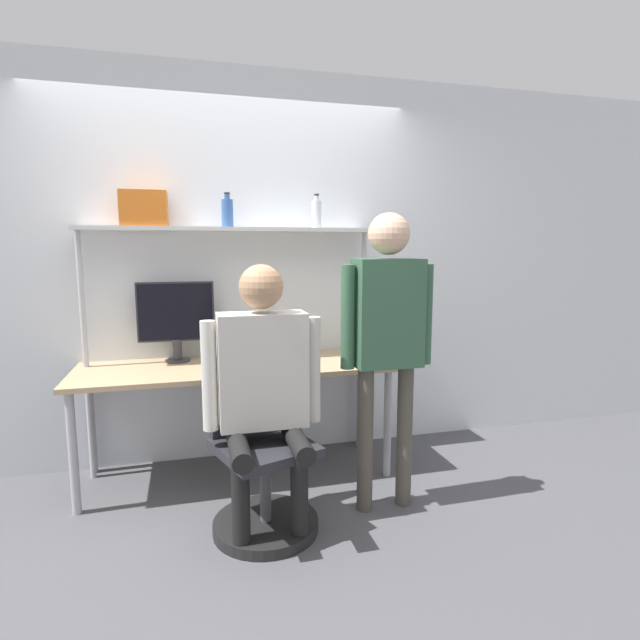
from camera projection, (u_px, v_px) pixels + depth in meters
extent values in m
plane|color=#4C4C51|center=(245.00, 499.00, 2.99)|extent=(12.00, 12.00, 0.00)
cube|color=silver|center=(230.00, 269.00, 3.49)|extent=(8.00, 0.06, 2.70)
cube|color=tan|center=(237.00, 367.00, 3.23)|extent=(2.00, 0.67, 0.03)
cylinder|color=#A5A5AA|center=(73.00, 454.00, 2.78)|extent=(0.05, 0.05, 0.71)
cylinder|color=#A5A5AA|center=(387.00, 423.00, 3.26)|extent=(0.05, 0.05, 0.71)
cylinder|color=#A5A5AA|center=(91.00, 421.00, 3.30)|extent=(0.05, 0.05, 0.71)
cylinder|color=#A5A5AA|center=(360.00, 399.00, 3.78)|extent=(0.05, 0.05, 0.71)
cube|color=silver|center=(231.00, 230.00, 3.28)|extent=(1.90, 0.27, 0.02)
cylinder|color=#B2B2B7|center=(86.00, 356.00, 3.16)|extent=(0.04, 0.04, 1.63)
cylinder|color=#B2B2B7|center=(363.00, 342.00, 3.64)|extent=(0.04, 0.04, 1.63)
cylinder|color=#333338|center=(178.00, 360.00, 3.33)|extent=(0.17, 0.17, 0.01)
cylinder|color=#333338|center=(177.00, 349.00, 3.32)|extent=(0.06, 0.06, 0.14)
cube|color=#333338|center=(176.00, 312.00, 3.29)|extent=(0.50, 0.01, 0.39)
cube|color=black|center=(176.00, 312.00, 3.28)|extent=(0.47, 0.02, 0.37)
cube|color=#BCBCC1|center=(238.00, 368.00, 3.13)|extent=(0.29, 0.23, 0.01)
cube|color=black|center=(238.00, 367.00, 3.11)|extent=(0.25, 0.13, 0.00)
cube|color=#BCBCC1|center=(236.00, 346.00, 3.21)|extent=(0.29, 0.04, 0.23)
cube|color=black|center=(236.00, 346.00, 3.20)|extent=(0.25, 0.03, 0.20)
cube|color=black|center=(280.00, 365.00, 3.19)|extent=(0.07, 0.15, 0.01)
cube|color=black|center=(280.00, 364.00, 3.19)|extent=(0.06, 0.13, 0.00)
cylinder|color=black|center=(266.00, 525.00, 2.66)|extent=(0.56, 0.56, 0.06)
cylinder|color=#4C4C51|center=(265.00, 486.00, 2.63)|extent=(0.06, 0.06, 0.38)
cube|color=#26262B|center=(265.00, 448.00, 2.60)|extent=(0.58, 0.58, 0.05)
cube|color=#26262B|center=(246.00, 392.00, 2.73)|extent=(0.40, 0.17, 0.45)
cylinder|color=black|center=(241.00, 507.00, 2.43)|extent=(0.09, 0.09, 0.49)
cylinder|color=black|center=(299.00, 499.00, 2.50)|extent=(0.09, 0.09, 0.49)
cylinder|color=black|center=(239.00, 448.00, 2.42)|extent=(0.10, 0.38, 0.10)
cylinder|color=black|center=(298.00, 442.00, 2.49)|extent=(0.10, 0.38, 0.10)
cube|color=beige|center=(263.00, 370.00, 2.57)|extent=(0.45, 0.20, 0.59)
cylinder|color=beige|center=(209.00, 376.00, 2.50)|extent=(0.08, 0.08, 0.56)
cylinder|color=beige|center=(313.00, 369.00, 2.64)|extent=(0.08, 0.08, 0.56)
sphere|color=tan|center=(261.00, 287.00, 2.51)|extent=(0.23, 0.23, 0.23)
cylinder|color=#4C473D|center=(365.00, 439.00, 2.82)|extent=(0.09, 0.09, 0.84)
cylinder|color=#4C473D|center=(404.00, 435.00, 2.88)|extent=(0.09, 0.09, 0.84)
cube|color=#33593F|center=(387.00, 313.00, 2.75)|extent=(0.37, 0.20, 0.60)
cylinder|color=#33593F|center=(348.00, 317.00, 2.69)|extent=(0.08, 0.08, 0.57)
cylinder|color=#33593F|center=(425.00, 314.00, 2.81)|extent=(0.08, 0.08, 0.57)
sphere|color=#D8AD8C|center=(389.00, 234.00, 2.69)|extent=(0.23, 0.23, 0.23)
cylinder|color=silver|center=(317.00, 215.00, 3.42)|extent=(0.07, 0.07, 0.19)
cylinder|color=silver|center=(317.00, 198.00, 3.40)|extent=(0.03, 0.03, 0.03)
cylinder|color=black|center=(317.00, 195.00, 3.40)|extent=(0.03, 0.03, 0.01)
cylinder|color=#335999|center=(227.00, 214.00, 3.27)|extent=(0.08, 0.08, 0.18)
cylinder|color=#335999|center=(227.00, 197.00, 3.25)|extent=(0.03, 0.03, 0.03)
cylinder|color=black|center=(227.00, 193.00, 3.25)|extent=(0.04, 0.04, 0.01)
cube|color=#D1661E|center=(144.00, 209.00, 3.13)|extent=(0.28, 0.23, 0.22)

